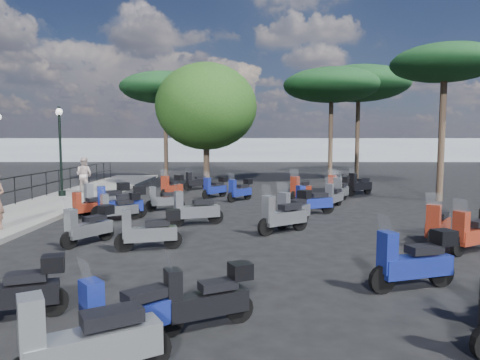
{
  "coord_description": "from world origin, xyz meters",
  "views": [
    {
      "loc": [
        1.18,
        -13.25,
        2.65
      ],
      "look_at": [
        1.12,
        2.65,
        1.2
      ],
      "focal_mm": 32.0,
      "sensor_mm": 36.0,
      "label": 1
    }
  ],
  "objects_px": {
    "scooter_3": "(89,206)",
    "scooter_14": "(195,210)",
    "scooter_27": "(334,197)",
    "scooter_30": "(86,345)",
    "lamp_post_2": "(60,145)",
    "pine_0": "(332,86)",
    "scooter_25": "(474,232)",
    "scooter_29": "(359,185)",
    "broadleaf_tree": "(206,107)",
    "scooter_4": "(106,199)",
    "scooter_8": "(89,226)",
    "scooter_23": "(338,186)",
    "pine_2": "(165,88)",
    "scooter_2": "(119,208)",
    "scooter_10": "(164,200)",
    "pine_1": "(359,84)",
    "pedestrian_far": "(84,175)",
    "scooter_21": "(312,202)",
    "scooter_28": "(335,187)",
    "scooter_16": "(240,190)",
    "scooter_9": "(120,203)",
    "scooter_26": "(438,226)",
    "scooter_20": "(282,216)",
    "scooter_31": "(215,188)",
    "scooter_15": "(294,209)",
    "pine_3": "(445,64)",
    "scooter_11": "(172,187)",
    "scooter_7": "(13,290)",
    "scooter_17": "(300,190)",
    "scooter_22": "(341,190)",
    "scooter_19": "(414,261)",
    "scooter_13": "(206,299)",
    "scooter_5": "(196,182)"
  },
  "relations": [
    {
      "from": "pine_3",
      "to": "scooter_28",
      "type": "bearing_deg",
      "value": 168.29
    },
    {
      "from": "scooter_21",
      "to": "broadleaf_tree",
      "type": "distance_m",
      "value": 11.57
    },
    {
      "from": "scooter_25",
      "to": "pine_0",
      "type": "relative_size",
      "value": 0.21
    },
    {
      "from": "lamp_post_2",
      "to": "pine_0",
      "type": "distance_m",
      "value": 16.68
    },
    {
      "from": "scooter_3",
      "to": "scooter_9",
      "type": "relative_size",
      "value": 0.7
    },
    {
      "from": "pine_2",
      "to": "broadleaf_tree",
      "type": "bearing_deg",
      "value": -53.07
    },
    {
      "from": "scooter_17",
      "to": "scooter_25",
      "type": "bearing_deg",
      "value": 141.92
    },
    {
      "from": "scooter_2",
      "to": "scooter_25",
      "type": "distance_m",
      "value": 10.37
    },
    {
      "from": "scooter_4",
      "to": "scooter_8",
      "type": "xyz_separation_m",
      "value": [
        1.0,
        -4.53,
        -0.09
      ]
    },
    {
      "from": "scooter_5",
      "to": "scooter_14",
      "type": "xyz_separation_m",
      "value": [
        0.99,
        -9.86,
        0.05
      ]
    },
    {
      "from": "scooter_10",
      "to": "scooter_29",
      "type": "bearing_deg",
      "value": -83.23
    },
    {
      "from": "scooter_3",
      "to": "scooter_7",
      "type": "height_order",
      "value": "scooter_7"
    },
    {
      "from": "scooter_28",
      "to": "lamp_post_2",
      "type": "bearing_deg",
      "value": 27.46
    },
    {
      "from": "scooter_27",
      "to": "scooter_30",
      "type": "bearing_deg",
      "value": 100.03
    },
    {
      "from": "scooter_21",
      "to": "scooter_28",
      "type": "distance_m",
      "value": 4.93
    },
    {
      "from": "scooter_3",
      "to": "pine_3",
      "type": "distance_m",
      "value": 15.73
    },
    {
      "from": "scooter_2",
      "to": "pine_0",
      "type": "height_order",
      "value": "pine_0"
    },
    {
      "from": "scooter_3",
      "to": "scooter_14",
      "type": "height_order",
      "value": "scooter_14"
    },
    {
      "from": "scooter_10",
      "to": "scooter_25",
      "type": "relative_size",
      "value": 0.96
    },
    {
      "from": "scooter_3",
      "to": "scooter_29",
      "type": "distance_m",
      "value": 12.69
    },
    {
      "from": "pine_0",
      "to": "scooter_22",
      "type": "bearing_deg",
      "value": -98.72
    },
    {
      "from": "scooter_3",
      "to": "scooter_4",
      "type": "distance_m",
      "value": 0.81
    },
    {
      "from": "pine_0",
      "to": "pine_2",
      "type": "distance_m",
      "value": 10.99
    },
    {
      "from": "scooter_7",
      "to": "pine_0",
      "type": "xyz_separation_m",
      "value": [
        9.1,
        21.62,
        5.71
      ]
    },
    {
      "from": "scooter_9",
      "to": "scooter_26",
      "type": "relative_size",
      "value": 1.18
    },
    {
      "from": "scooter_3",
      "to": "scooter_13",
      "type": "distance_m",
      "value": 10.01
    },
    {
      "from": "scooter_17",
      "to": "scooter_22",
      "type": "distance_m",
      "value": 1.77
    },
    {
      "from": "scooter_23",
      "to": "pine_2",
      "type": "height_order",
      "value": "pine_2"
    },
    {
      "from": "scooter_26",
      "to": "scooter_21",
      "type": "bearing_deg",
      "value": -24.25
    },
    {
      "from": "scooter_29",
      "to": "broadleaf_tree",
      "type": "relative_size",
      "value": 0.21
    },
    {
      "from": "scooter_27",
      "to": "pine_1",
      "type": "bearing_deg",
      "value": -75.84
    },
    {
      "from": "scooter_19",
      "to": "scooter_3",
      "type": "bearing_deg",
      "value": 32.51
    },
    {
      "from": "scooter_16",
      "to": "pine_0",
      "type": "distance_m",
      "value": 12.07
    },
    {
      "from": "scooter_11",
      "to": "scooter_15",
      "type": "xyz_separation_m",
      "value": [
        4.89,
        -6.67,
        0.02
      ]
    },
    {
      "from": "scooter_2",
      "to": "scooter_3",
      "type": "bearing_deg",
      "value": 26.65
    },
    {
      "from": "scooter_14",
      "to": "scooter_11",
      "type": "bearing_deg",
      "value": -4.77
    },
    {
      "from": "lamp_post_2",
      "to": "broadleaf_tree",
      "type": "relative_size",
      "value": 0.57
    },
    {
      "from": "scooter_13",
      "to": "scooter_14",
      "type": "distance_m",
      "value": 7.49
    },
    {
      "from": "scooter_30",
      "to": "pine_2",
      "type": "bearing_deg",
      "value": -22.5
    },
    {
      "from": "scooter_8",
      "to": "scooter_25",
      "type": "bearing_deg",
      "value": -151.64
    },
    {
      "from": "scooter_10",
      "to": "scooter_23",
      "type": "height_order",
      "value": "scooter_10"
    },
    {
      "from": "pine_2",
      "to": "scooter_16",
      "type": "bearing_deg",
      "value": -63.72
    },
    {
      "from": "scooter_16",
      "to": "scooter_28",
      "type": "height_order",
      "value": "scooter_28"
    },
    {
      "from": "scooter_29",
      "to": "pine_0",
      "type": "bearing_deg",
      "value": -37.01
    },
    {
      "from": "pedestrian_far",
      "to": "scooter_25",
      "type": "bearing_deg",
      "value": 154.44
    },
    {
      "from": "scooter_15",
      "to": "pine_3",
      "type": "relative_size",
      "value": 0.22
    },
    {
      "from": "scooter_20",
      "to": "scooter_29",
      "type": "xyz_separation_m",
      "value": [
        4.59,
        8.7,
        -0.01
      ]
    },
    {
      "from": "scooter_10",
      "to": "scooter_31",
      "type": "height_order",
      "value": "scooter_31"
    },
    {
      "from": "scooter_2",
      "to": "scooter_11",
      "type": "distance_m",
      "value": 5.92
    },
    {
      "from": "scooter_4",
      "to": "pine_2",
      "type": "bearing_deg",
      "value": -36.48
    }
  ]
}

